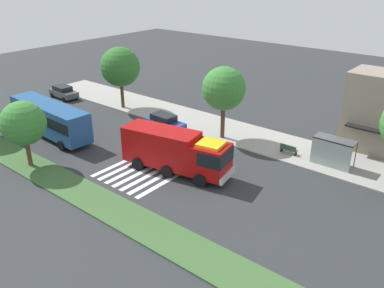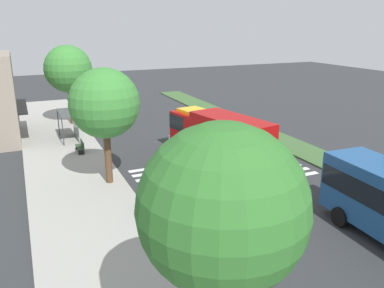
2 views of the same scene
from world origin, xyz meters
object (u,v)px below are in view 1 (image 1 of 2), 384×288
parked_car_west (63,92)px  sidewalk_tree_far_west (120,67)px  bus_stop_shelter (333,148)px  bench_near_shelter (289,149)px  parked_car_mid (165,123)px  fire_hydrant (169,120)px  transit_bus (50,117)px  sidewalk_tree_west (224,89)px  median_tree_west (23,123)px  fire_truck (178,151)px

parked_car_west → sidewalk_tree_far_west: 10.43m
bus_stop_shelter → bench_near_shelter: 4.20m
parked_car_mid → bench_near_shelter: bearing=15.8°
sidewalk_tree_far_west → fire_hydrant: size_ratio=10.56×
parked_car_mid → transit_bus: size_ratio=0.41×
sidewalk_tree_far_west → parked_car_mid: bearing=-13.6°
parked_car_mid → fire_hydrant: size_ratio=6.67×
sidewalk_tree_west → parked_car_west: bearing=-174.8°
sidewalk_tree_far_west → bus_stop_shelter: bearing=1.7°
sidewalk_tree_far_west → median_tree_west: sidewalk_tree_far_west is taller
median_tree_west → fire_hydrant: (2.58, 15.25, -3.56)m
fire_truck → sidewalk_tree_west: (-1.25, 8.34, 3.23)m
bus_stop_shelter → sidewalk_tree_west: sidewalk_tree_west is taller
transit_bus → sidewalk_tree_far_west: size_ratio=1.53×
transit_bus → fire_hydrant: bearing=-122.7°
bench_near_shelter → sidewalk_tree_far_west: bearing=-178.1°
parked_car_mid → bus_stop_shelter: (16.96, 2.96, 0.96)m
parked_car_west → bench_near_shelter: size_ratio=2.73×
sidewalk_tree_far_west → sidewalk_tree_west: 15.02m
bench_near_shelter → fire_hydrant: size_ratio=2.29×
sidewalk_tree_far_west → parked_car_west: bearing=-166.6°
bus_stop_shelter → parked_car_west: bearing=-175.2°
bench_near_shelter → parked_car_mid: bearing=-167.3°
parked_car_west → bus_stop_shelter: size_ratio=1.25×
parked_car_mid → fire_hydrant: 2.02m
transit_bus → parked_car_mid: bearing=-131.5°
sidewalk_tree_far_west → sidewalk_tree_west: (15.02, -0.00, 0.09)m
fire_hydrant → transit_bus: bearing=-125.3°
parked_car_west → parked_car_mid: parked_car_mid is taller
sidewalk_tree_west → fire_hydrant: 8.42m
sidewalk_tree_far_west → fire_truck: bearing=-27.1°
bench_near_shelter → fire_hydrant: bearing=-175.0°
bench_near_shelter → sidewalk_tree_west: bearing=-174.1°
median_tree_west → fire_hydrant: 15.87m
fire_hydrant → parked_car_mid: bearing=-59.5°
transit_bus → parked_car_west: bearing=-37.0°
fire_truck → bus_stop_shelter: bearing=32.2°
bench_near_shelter → sidewalk_tree_west: (-7.03, -0.72, 4.66)m
fire_truck → parked_car_west: (-25.50, 6.14, -1.17)m
bench_near_shelter → fire_hydrant: 14.01m
parked_car_west → median_tree_west: bearing=-40.2°
transit_bus → sidewalk_tree_west: (14.09, 10.61, 3.19)m
parked_car_mid → median_tree_west: size_ratio=0.80×
parked_car_west → sidewalk_tree_far_west: size_ratio=0.59×
fire_truck → median_tree_west: median_tree_west is taller
bus_stop_shelter → parked_car_mid: bearing=-170.1°
sidewalk_tree_west → bus_stop_shelter: bearing=4.0°
parked_car_mid → fire_hydrant: parked_car_mid is taller
median_tree_west → bus_stop_shelter: bearing=38.8°
sidewalk_tree_west → fire_hydrant: sidewalk_tree_west is taller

